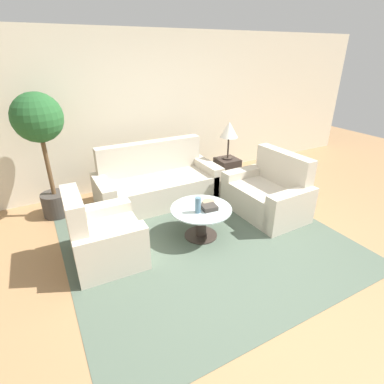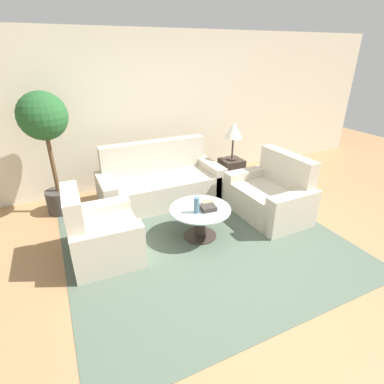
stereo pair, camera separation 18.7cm
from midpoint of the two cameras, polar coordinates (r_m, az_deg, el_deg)
The scene contains 13 objects.
ground_plane at distance 3.59m, azimuth 7.18°, elevation -14.06°, with size 14.00×14.00×0.00m, color #9E754C.
wall_back at distance 5.46m, azimuth -10.24°, elevation 14.79°, with size 10.00×0.06×2.60m.
rug at distance 4.08m, azimuth 0.36°, elevation -8.29°, with size 3.41×3.37×0.01m.
sofa_main at distance 4.93m, azimuth -7.73°, elevation 1.54°, with size 1.96×0.84×0.94m.
armchair at distance 3.70m, azimuth -18.35°, elevation -8.50°, with size 0.80×0.89×0.90m.
loveseat at distance 4.66m, azimuth 13.34°, elevation -0.45°, with size 0.83×1.23×0.92m.
coffee_table at distance 3.94m, azimuth 0.37°, elevation -5.02°, with size 0.79×0.79×0.42m.
side_table at distance 5.43m, azimuth 5.66°, elevation 3.64°, with size 0.37×0.37×0.54m.
table_lamp at distance 5.20m, azimuth 6.03°, elevation 11.53°, with size 0.31×0.31×0.65m.
potted_plant at distance 4.63m, azimuth -27.89°, elevation 9.80°, with size 0.66×0.66×1.80m.
vase at distance 3.72m, azimuth -0.30°, elevation -2.50°, with size 0.07×0.07×0.21m.
bowl at distance 3.94m, azimuth 1.79°, elevation -2.11°, with size 0.17×0.17×0.05m.
book_stack at distance 3.82m, azimuth 1.92°, elevation -3.00°, with size 0.20×0.17×0.06m.
Camera 1 is at (-1.77, -2.17, 2.27)m, focal length 28.00 mm.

